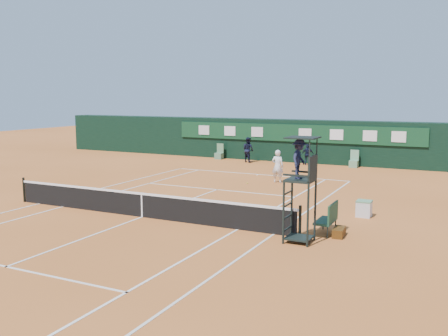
{
  "coord_description": "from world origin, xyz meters",
  "views": [
    {
      "loc": [
        11.32,
        -15.62,
        4.71
      ],
      "look_at": [
        0.6,
        6.0,
        1.2
      ],
      "focal_mm": 40.0,
      "sensor_mm": 36.0,
      "label": 1
    }
  ],
  "objects_px": {
    "tennis_net": "(142,204)",
    "player_bench": "(329,217)",
    "player": "(278,166)",
    "cooler": "(364,208)",
    "umpire_chair": "(300,167)"
  },
  "relations": [
    {
      "from": "cooler",
      "to": "player_bench",
      "type": "bearing_deg",
      "value": -101.02
    },
    {
      "from": "tennis_net",
      "to": "cooler",
      "type": "bearing_deg",
      "value": 26.89
    },
    {
      "from": "tennis_net",
      "to": "cooler",
      "type": "relative_size",
      "value": 20.0
    },
    {
      "from": "player_bench",
      "to": "player",
      "type": "relative_size",
      "value": 0.67
    },
    {
      "from": "tennis_net",
      "to": "umpire_chair",
      "type": "height_order",
      "value": "umpire_chair"
    },
    {
      "from": "umpire_chair",
      "to": "cooler",
      "type": "height_order",
      "value": "umpire_chair"
    },
    {
      "from": "player_bench",
      "to": "cooler",
      "type": "height_order",
      "value": "player_bench"
    },
    {
      "from": "tennis_net",
      "to": "cooler",
      "type": "xyz_separation_m",
      "value": [
        7.75,
        3.93,
        -0.18
      ]
    },
    {
      "from": "umpire_chair",
      "to": "player",
      "type": "relative_size",
      "value": 1.9
    },
    {
      "from": "umpire_chair",
      "to": "cooler",
      "type": "bearing_deg",
      "value": 74.57
    },
    {
      "from": "tennis_net",
      "to": "player_bench",
      "type": "height_order",
      "value": "same"
    },
    {
      "from": "tennis_net",
      "to": "cooler",
      "type": "distance_m",
      "value": 8.69
    },
    {
      "from": "tennis_net",
      "to": "cooler",
      "type": "height_order",
      "value": "tennis_net"
    },
    {
      "from": "tennis_net",
      "to": "player",
      "type": "xyz_separation_m",
      "value": [
        2.0,
        9.74,
        0.39
      ]
    },
    {
      "from": "player",
      "to": "cooler",
      "type": "bearing_deg",
      "value": 132.26
    }
  ]
}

